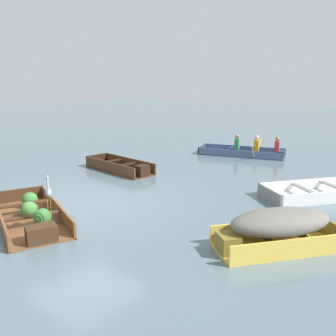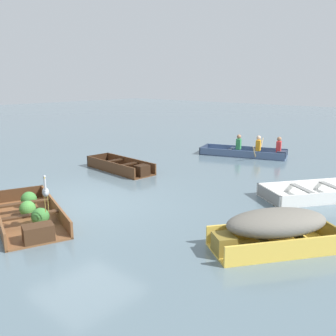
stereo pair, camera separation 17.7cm
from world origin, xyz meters
name	(u,v)px [view 1 (the left image)]	position (x,y,z in m)	size (l,w,h in m)	color
ground_plane	(84,205)	(0.00, 0.00, 0.00)	(80.00, 80.00, 0.00)	slate
dinghy_wooden_brown_foreground	(32,215)	(0.04, -1.47, 0.15)	(3.33, 2.24, 0.43)	brown
skiff_dark_varnish_near_moored	(122,167)	(-1.95, 3.09, 0.14)	(2.83, 1.15, 0.39)	#4C2D19
skiff_white_mid_moored	(324,192)	(4.40, 4.77, 0.11)	(2.79, 3.26, 0.33)	white
skiff_yellow_far_moored	(279,227)	(4.85, 0.85, 0.44)	(2.21, 2.55, 0.78)	#E5BC47
rowboat_slate_blue_with_crew	(247,151)	(-0.01, 8.43, 0.18)	(3.71, 2.47, 0.88)	#475B7F
heron_on_dinghy	(48,192)	(0.91, -1.53, 0.89)	(0.43, 0.29, 0.84)	olive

